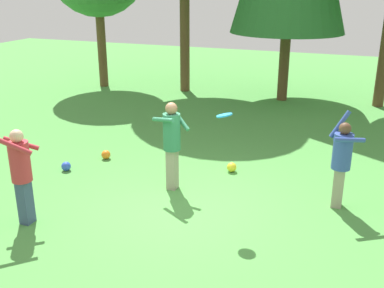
{
  "coord_description": "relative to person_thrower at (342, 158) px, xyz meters",
  "views": [
    {
      "loc": [
        2.89,
        -7.07,
        3.98
      ],
      "look_at": [
        -0.02,
        0.53,
        1.05
      ],
      "focal_mm": 42.94,
      "sensor_mm": 36.0,
      "label": 1
    }
  ],
  "objects": [
    {
      "name": "ground_plane",
      "position": [
        -2.66,
        -1.03,
        -0.97
      ],
      "size": [
        40.0,
        40.0,
        0.0
      ],
      "primitive_type": "plane",
      "color": "#4C9342"
    },
    {
      "name": "person_thrower",
      "position": [
        0.0,
        0.0,
        0.0
      ],
      "size": [
        0.65,
        0.65,
        1.79
      ],
      "rotation": [
        0.0,
        0.0,
        -2.63
      ],
      "color": "gray",
      "rests_on": "ground_plane"
    },
    {
      "name": "person_catcher",
      "position": [
        -4.95,
        -2.55,
        0.04
      ],
      "size": [
        0.72,
        0.68,
        1.69
      ],
      "rotation": [
        0.0,
        0.0,
        0.45
      ],
      "color": "#38476B",
      "rests_on": "ground_plane"
    },
    {
      "name": "person_bystander",
      "position": [
        -3.15,
        -0.38,
        0.1
      ],
      "size": [
        0.75,
        0.7,
        1.78
      ],
      "rotation": [
        0.0,
        0.0,
        -0.5
      ],
      "color": "gray",
      "rests_on": "ground_plane"
    },
    {
      "name": "frisbee",
      "position": [
        -1.89,
        -1.07,
        0.89
      ],
      "size": [
        0.32,
        0.32,
        0.09
      ],
      "color": "#2393D1"
    },
    {
      "name": "ball_blue",
      "position": [
        -5.7,
        -0.38,
        -0.86
      ],
      "size": [
        0.21,
        0.21,
        0.21
      ],
      "primitive_type": "sphere",
      "color": "blue",
      "rests_on": "ground_plane"
    },
    {
      "name": "ball_orange",
      "position": [
        -5.24,
        0.54,
        -0.86
      ],
      "size": [
        0.21,
        0.21,
        0.21
      ],
      "primitive_type": "sphere",
      "color": "orange",
      "rests_on": "ground_plane"
    },
    {
      "name": "ball_yellow",
      "position": [
        -2.27,
        0.86,
        -0.86
      ],
      "size": [
        0.21,
        0.21,
        0.21
      ],
      "primitive_type": "sphere",
      "color": "yellow",
      "rests_on": "ground_plane"
    }
  ]
}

